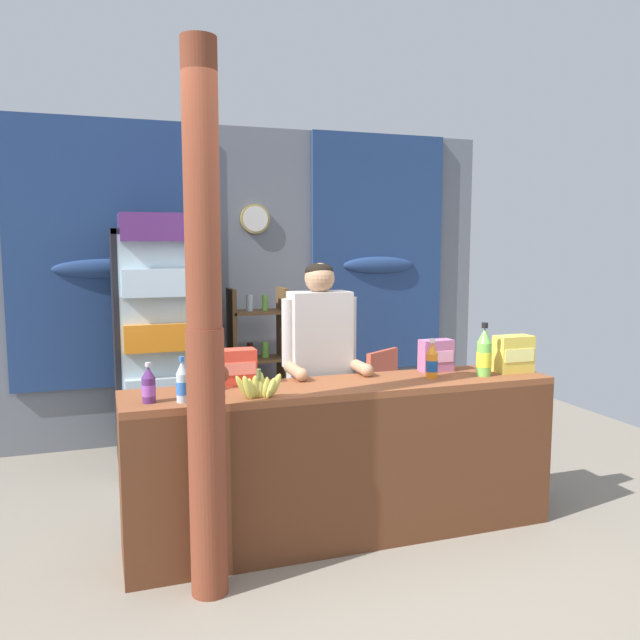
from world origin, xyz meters
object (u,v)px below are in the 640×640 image
plastic_lawn_chair (369,393)px  soda_bottle_water (182,383)px  timber_post (205,340)px  bottle_shelf_rack (258,364)px  shopkeeper (320,357)px  stall_counter (351,450)px  soda_bottle_cola (198,375)px  banana_bunch (259,387)px  soda_bottle_lime_soda (484,353)px  soda_bottle_orange_soda (432,361)px  soda_bottle_grape_soda (149,386)px  snack_box_wafer (436,355)px  drink_fridge (166,329)px  snack_box_instant_noodle (513,354)px  snack_box_crackers (238,367)px

plastic_lawn_chair → soda_bottle_water: soda_bottle_water is taller
timber_post → bottle_shelf_rack: timber_post is taller
shopkeeper → stall_counter: bearing=-88.5°
soda_bottle_cola → soda_bottle_water: soda_bottle_water is taller
bottle_shelf_rack → plastic_lawn_chair: size_ratio=1.57×
soda_bottle_water → banana_bunch: 0.40m
soda_bottle_lime_soda → soda_bottle_orange_soda: soda_bottle_lime_soda is taller
soda_bottle_grape_soda → snack_box_wafer: bearing=7.7°
soda_bottle_water → soda_bottle_grape_soda: soda_bottle_water is taller
stall_counter → shopkeeper: bearing=91.5°
soda_bottle_cola → soda_bottle_grape_soda: soda_bottle_cola is taller
soda_bottle_lime_soda → soda_bottle_cola: bearing=175.7°
drink_fridge → snack_box_instant_noodle: (1.97, -1.64, -0.03)m
soda_bottle_orange_soda → snack_box_wafer: size_ratio=1.16×
stall_counter → soda_bottle_grape_soda: 1.20m
bottle_shelf_rack → snack_box_instant_noodle: bearing=-58.1°
plastic_lawn_chair → soda_bottle_lime_soda: soda_bottle_lime_soda is taller
timber_post → soda_bottle_lime_soda: timber_post is taller
drink_fridge → soda_bottle_cola: (0.02, -1.55, -0.05)m
stall_counter → bottle_shelf_rack: (-0.06, 1.98, 0.14)m
soda_bottle_grape_soda → shopkeeper: bearing=24.5°
shopkeeper → soda_bottle_grape_soda: (-1.09, -0.50, 0.00)m
timber_post → bottle_shelf_rack: (0.80, 2.26, -0.57)m
soda_bottle_grape_soda → stall_counter: bearing=-0.5°
timber_post → soda_bottle_lime_soda: 1.79m
soda_bottle_water → soda_bottle_cola: bearing=60.7°
soda_bottle_lime_soda → soda_bottle_water: 1.83m
soda_bottle_water → soda_bottle_grape_soda: size_ratio=1.14×
stall_counter → snack_box_instant_noodle: size_ratio=10.77×
plastic_lawn_chair → soda_bottle_water: 2.36m
timber_post → shopkeeper: (0.85, 0.78, -0.27)m
bottle_shelf_rack → snack_box_instant_noodle: (1.19, -1.91, 0.34)m
drink_fridge → snack_box_instant_noodle: drink_fridge is taller
stall_counter → soda_bottle_orange_soda: soda_bottle_orange_soda is taller
drink_fridge → snack_box_crackers: bearing=-79.6°
snack_box_crackers → drink_fridge: bearing=100.4°
soda_bottle_water → banana_bunch: size_ratio=0.87×
bottle_shelf_rack → banana_bunch: 2.14m
soda_bottle_orange_soda → timber_post: bearing=-166.1°
snack_box_crackers → plastic_lawn_chair: bearing=42.0°
soda_bottle_water → timber_post: bearing=-70.9°
soda_bottle_water → snack_box_instant_noodle: 2.07m
timber_post → soda_bottle_water: 0.36m
plastic_lawn_chair → snack_box_wafer: snack_box_wafer is taller
soda_bottle_grape_soda → snack_box_instant_noodle: bearing=1.7°
snack_box_wafer → plastic_lawn_chair: bearing=86.1°
shopkeeper → soda_bottle_lime_soda: size_ratio=4.89×
drink_fridge → stall_counter: bearing=-63.6°
soda_bottle_orange_soda → snack_box_crackers: soda_bottle_orange_soda is taller
snack_box_instant_noodle → banana_bunch: bearing=-174.8°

